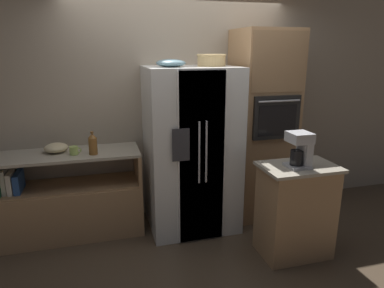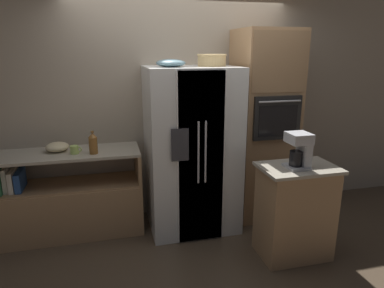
{
  "view_description": "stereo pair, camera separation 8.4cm",
  "coord_description": "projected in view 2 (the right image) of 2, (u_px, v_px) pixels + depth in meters",
  "views": [
    {
      "loc": [
        -0.92,
        -3.45,
        1.97
      ],
      "look_at": [
        0.02,
        -0.03,
        0.99
      ],
      "focal_mm": 32.0,
      "sensor_mm": 36.0,
      "label": 1
    },
    {
      "loc": [
        -0.84,
        -3.47,
        1.97
      ],
      "look_at": [
        0.02,
        -0.03,
        0.99
      ],
      "focal_mm": 32.0,
      "sensor_mm": 36.0,
      "label": 2
    }
  ],
  "objects": [
    {
      "name": "coffee_maker",
      "position": [
        300.0,
        149.0,
        3.09
      ],
      "size": [
        0.2,
        0.21,
        0.33
      ],
      "color": "#B2B2B7",
      "rests_on": "island_counter"
    },
    {
      "name": "ground_plane",
      "position": [
        190.0,
        226.0,
        3.97
      ],
      "size": [
        20.0,
        20.0,
        0.0
      ],
      "primitive_type": "plane",
      "color": "#4C3D2D"
    },
    {
      "name": "refrigerator",
      "position": [
        192.0,
        150.0,
        3.78
      ],
      "size": [
        0.96,
        0.84,
        1.8
      ],
      "color": "silver",
      "rests_on": "ground_plane"
    },
    {
      "name": "bottle_tall",
      "position": [
        93.0,
        143.0,
        3.52
      ],
      "size": [
        0.09,
        0.09,
        0.24
      ],
      "color": "brown",
      "rests_on": "counter_left"
    },
    {
      "name": "wall_back",
      "position": [
        180.0,
        100.0,
        4.05
      ],
      "size": [
        12.0,
        0.06,
        2.8
      ],
      "color": "tan",
      "rests_on": "ground_plane"
    },
    {
      "name": "counter_left",
      "position": [
        72.0,
        204.0,
        3.75
      ],
      "size": [
        1.47,
        0.55,
        0.93
      ],
      "color": "#A87F56",
      "rests_on": "ground_plane"
    },
    {
      "name": "island_counter",
      "position": [
        295.0,
        211.0,
        3.3
      ],
      "size": [
        0.72,
        0.48,
        0.92
      ],
      "color": "#A87F56",
      "rests_on": "ground_plane"
    },
    {
      "name": "mug",
      "position": [
        75.0,
        150.0,
        3.53
      ],
      "size": [
        0.12,
        0.09,
        0.09
      ],
      "color": "#B2D166",
      "rests_on": "counter_left"
    },
    {
      "name": "wall_oven",
      "position": [
        263.0,
        126.0,
        4.02
      ],
      "size": [
        0.66,
        0.69,
        2.19
      ],
      "color": "#A87F56",
      "rests_on": "ground_plane"
    },
    {
      "name": "mixing_bowl",
      "position": [
        57.0,
        147.0,
        3.61
      ],
      "size": [
        0.24,
        0.24,
        0.1
      ],
      "color": "beige",
      "rests_on": "counter_left"
    },
    {
      "name": "wicker_basket",
      "position": [
        212.0,
        60.0,
        3.57
      ],
      "size": [
        0.31,
        0.31,
        0.12
      ],
      "color": "tan",
      "rests_on": "refrigerator"
    },
    {
      "name": "fruit_bowl",
      "position": [
        171.0,
        63.0,
        3.42
      ],
      "size": [
        0.3,
        0.3,
        0.08
      ],
      "color": "#668C99",
      "rests_on": "refrigerator"
    }
  ]
}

